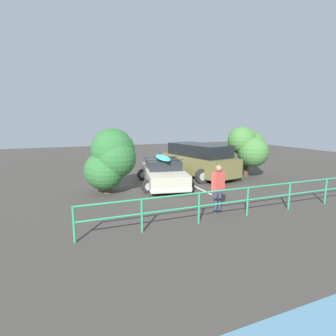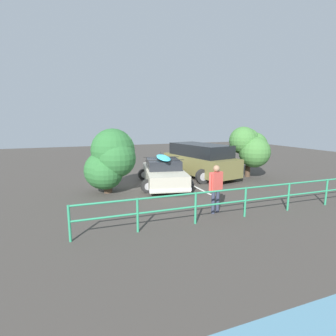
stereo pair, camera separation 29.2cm
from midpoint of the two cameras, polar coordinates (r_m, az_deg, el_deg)
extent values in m
cube|color=#423D38|center=(13.20, -3.71, -3.42)|extent=(44.00, 44.00, 0.02)
cube|color=silver|center=(13.34, 4.91, -3.24)|extent=(0.12, 4.72, 0.00)
cube|color=#B7B29E|center=(12.74, -0.31, -1.58)|extent=(2.54, 4.41, 0.66)
cube|color=#23262B|center=(12.80, -0.42, 0.96)|extent=(1.90, 2.26, 0.43)
cube|color=silver|center=(10.84, 1.33, -4.81)|extent=(1.75, 0.46, 0.14)
cube|color=silver|center=(14.75, -1.51, -0.80)|extent=(1.75, 0.46, 0.14)
cylinder|color=black|center=(11.72, 4.93, -3.62)|extent=(0.60, 0.18, 0.60)
cylinder|color=#99999E|center=(11.72, 4.93, -3.62)|extent=(0.33, 0.19, 0.33)
cylinder|color=black|center=(11.43, -3.71, -3.96)|extent=(0.60, 0.18, 0.60)
cylinder|color=#99999E|center=(11.43, -3.71, -3.96)|extent=(0.33, 0.19, 0.33)
cylinder|color=black|center=(14.16, 2.43, -1.20)|extent=(0.60, 0.18, 0.60)
cylinder|color=#99999E|center=(14.16, 2.43, -1.20)|extent=(0.33, 0.19, 0.33)
cylinder|color=black|center=(13.93, -4.70, -1.42)|extent=(0.60, 0.18, 0.60)
cylinder|color=#99999E|center=(13.93, -4.70, -1.42)|extent=(0.33, 0.19, 0.33)
cylinder|color=black|center=(12.23, -0.04, 1.74)|extent=(1.78, 0.40, 0.03)
cylinder|color=black|center=(13.30, -0.78, 2.41)|extent=(1.78, 0.40, 0.03)
ellipsoid|color=#33B7D6|center=(12.66, -0.39, 2.30)|extent=(1.06, 2.53, 0.09)
cone|color=black|center=(13.61, -1.04, 3.33)|extent=(0.10, 0.10, 0.14)
cube|color=brown|center=(14.80, 7.51, 0.84)|extent=(2.76, 4.95, 0.95)
cube|color=black|center=(14.70, 7.58, 3.92)|extent=(2.41, 3.91, 0.65)
cylinder|color=black|center=(16.71, 2.16, 2.32)|extent=(0.68, 0.31, 0.66)
cylinder|color=black|center=(14.50, 13.93, -0.96)|extent=(0.73, 0.22, 0.73)
cylinder|color=#99999E|center=(14.50, 13.93, -0.96)|extent=(0.40, 0.23, 0.40)
cylinder|color=black|center=(13.21, 8.18, -1.83)|extent=(0.73, 0.22, 0.73)
cylinder|color=#99999E|center=(13.21, 8.18, -1.83)|extent=(0.40, 0.23, 0.40)
cylinder|color=black|center=(16.52, 6.91, 0.60)|extent=(0.73, 0.22, 0.73)
cylinder|color=#99999E|center=(16.52, 6.91, 0.60)|extent=(0.40, 0.23, 0.40)
cylinder|color=black|center=(15.40, 1.41, -0.02)|extent=(0.73, 0.22, 0.73)
cylinder|color=#99999E|center=(15.40, 1.41, -0.02)|extent=(0.40, 0.23, 0.40)
cylinder|color=#33384C|center=(9.18, 11.65, -7.01)|extent=(0.12, 0.12, 0.81)
cylinder|color=#33384C|center=(9.02, 10.72, -7.28)|extent=(0.12, 0.12, 0.81)
cube|color=#DB4C42|center=(8.92, 11.34, -2.79)|extent=(0.50, 0.31, 0.61)
sphere|color=#9E7556|center=(8.84, 11.44, -0.11)|extent=(0.22, 0.22, 0.22)
cylinder|color=#DB4C42|center=(9.13, 12.50, -2.70)|extent=(0.08, 0.08, 0.57)
cylinder|color=#DB4C42|center=(8.72, 10.12, -3.21)|extent=(0.08, 0.08, 0.57)
cylinder|color=#2D9366|center=(11.44, 31.83, -4.49)|extent=(0.07, 0.07, 0.98)
cylinder|color=#2D9366|center=(10.12, 25.50, -5.68)|extent=(0.07, 0.07, 0.98)
cylinder|color=#2D9366|center=(8.97, 17.37, -7.09)|extent=(0.07, 0.07, 0.98)
cylinder|color=#2D9366|center=(8.05, 7.05, -8.68)|extent=(0.07, 0.07, 0.98)
cylinder|color=#2D9366|center=(7.45, -5.50, -10.21)|extent=(0.07, 0.07, 0.98)
cylinder|color=#2D9366|center=(7.25, -19.58, -11.35)|extent=(0.07, 0.07, 0.98)
cylinder|color=#2D9366|center=(8.84, 17.52, -4.22)|extent=(10.71, 0.25, 0.06)
cylinder|color=#2D9366|center=(8.95, 17.38, -6.79)|extent=(10.71, 0.25, 0.06)
cylinder|color=#4C3828|center=(11.72, -12.24, -3.92)|extent=(0.35, 0.35, 0.56)
sphere|color=#2D6B33|center=(11.59, -11.19, 3.79)|extent=(1.89, 1.89, 1.89)
sphere|color=#2D6B33|center=(11.58, -13.18, -0.50)|extent=(1.64, 1.64, 1.64)
sphere|color=#2D6B33|center=(11.64, -12.59, -0.94)|extent=(1.24, 1.24, 1.24)
sphere|color=#2D6B33|center=(11.35, -10.45, 2.08)|extent=(1.66, 1.66, 1.66)
sphere|color=#2D6B33|center=(11.40, -12.67, -0.92)|extent=(1.46, 1.46, 1.46)
cylinder|color=#4C3828|center=(15.45, 17.45, -0.64)|extent=(0.29, 0.29, 0.63)
sphere|color=#427A38|center=(15.28, 19.12, 4.34)|extent=(1.27, 1.27, 1.27)
sphere|color=#427A38|center=(14.95, 16.57, 5.77)|extent=(1.50, 1.50, 1.50)
sphere|color=#427A38|center=(15.38, 18.65, 4.61)|extent=(1.50, 1.50, 1.50)
sphere|color=#427A38|center=(15.34, 18.50, 3.33)|extent=(1.48, 1.48, 1.48)
sphere|color=#427A38|center=(15.06, 17.79, 6.27)|extent=(0.98, 0.98, 0.98)
sphere|color=#427A38|center=(14.88, 18.85, 3.30)|extent=(1.66, 1.66, 1.66)
camera|label=1|loc=(0.15, -89.31, 0.12)|focal=28.00mm
camera|label=2|loc=(0.15, 90.69, -0.12)|focal=28.00mm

